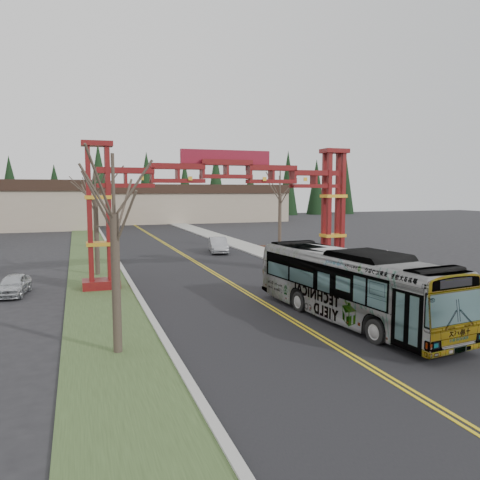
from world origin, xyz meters
name	(u,v)px	position (x,y,z in m)	size (l,w,h in m)	color
ground	(405,389)	(0.00, 0.00, 0.00)	(200.00, 200.00, 0.00)	black
road	(200,265)	(0.00, 25.00, 0.01)	(12.00, 110.00, 0.02)	black
lane_line_left	(199,265)	(-0.12, 25.00, 0.03)	(0.12, 100.00, 0.01)	gold
lane_line_right	(202,265)	(0.12, 25.00, 0.03)	(0.12, 100.00, 0.01)	gold
curb_right	(270,260)	(6.15, 25.00, 0.07)	(0.30, 110.00, 0.15)	#A4A49F
sidewalk_right	(286,259)	(7.60, 25.00, 0.08)	(2.60, 110.00, 0.14)	gray
landscape_strip	(437,294)	(10.20, 10.00, 0.06)	(2.60, 50.00, 0.12)	black
grass_median	(97,270)	(-8.00, 25.00, 0.04)	(4.00, 110.00, 0.08)	#334924
curb_left	(122,268)	(-6.15, 25.00, 0.07)	(0.30, 110.00, 0.15)	#A4A49F
gateway_arch	(226,191)	(0.00, 18.00, 5.98)	(18.20, 1.60, 8.90)	#5D0C13
retail_building_east	(180,203)	(10.00, 79.95, 3.51)	(38.00, 20.30, 7.00)	tan
conifer_treeline	(123,188)	(0.25, 92.00, 6.49)	(116.10, 5.60, 13.00)	black
transit_bus	(350,285)	(2.54, 7.09, 1.67)	(2.80, 11.97, 3.33)	#A4A6AC
silver_sedan	(218,245)	(3.49, 31.61, 0.75)	(1.58, 4.54, 1.50)	#A5A8AD
parked_car_near_a	(14,285)	(-12.84, 18.00, 0.61)	(1.44, 3.59, 1.22)	#B6BABE
bare_tree_median_near	(114,215)	(-8.00, 6.08, 5.16)	(3.26, 3.26, 7.33)	#382D26
bare_tree_median_mid	(95,198)	(-8.00, 22.94, 5.48)	(3.31, 3.31, 7.70)	#382D26
bare_tree_median_far	(89,191)	(-8.00, 40.39, 5.93)	(3.09, 3.09, 8.02)	#382D26
bare_tree_right_far	(280,194)	(10.00, 31.71, 5.62)	(3.37, 3.37, 7.88)	#382D26
street_sign	(385,260)	(9.25, 13.61, 1.57)	(0.49, 0.14, 2.18)	#3F3F44
barrel_south	(346,267)	(9.14, 17.93, 0.44)	(0.48, 0.48, 0.89)	#DC560C
barrel_mid	(327,262)	(8.87, 20.17, 0.46)	(0.50, 0.50, 0.93)	#DC560C
barrel_north	(313,256)	(9.35, 23.47, 0.46)	(0.50, 0.50, 0.92)	#DC560C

